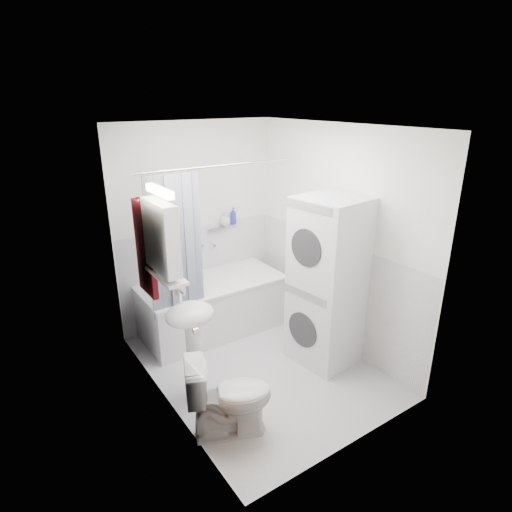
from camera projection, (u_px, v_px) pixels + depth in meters
floor at (258, 365)px, 4.46m from camera, size 2.60×2.60×0.00m
room_walls at (259, 229)px, 3.94m from camera, size 2.60×2.60×2.60m
wainscot at (243, 303)px, 4.48m from camera, size 1.98×2.58×2.58m
door at (195, 330)px, 3.19m from camera, size 0.05×2.00×2.00m
bathtub at (213, 303)px, 5.04m from camera, size 1.66×0.78×0.63m
tub_spout at (212, 244)px, 5.19m from camera, size 0.04×0.12×0.04m
curtain_rod at (223, 165)px, 4.20m from camera, size 1.84×0.02×0.02m
shower_curtain at (177, 247)px, 4.18m from camera, size 0.55×0.02×1.45m
sink at (191, 329)px, 3.79m from camera, size 0.44×0.37×1.04m
medicine_cabinet at (161, 235)px, 3.52m from camera, size 0.13×0.50×0.71m
shelf at (166, 276)px, 3.65m from camera, size 0.18×0.54×0.02m
shower_caddy at (216, 228)px, 5.14m from camera, size 0.22×0.06×0.02m
towel at (145, 247)px, 3.83m from camera, size 0.07×0.37×0.89m
washer_dryer at (328, 282)px, 4.32m from camera, size 0.70×0.69×1.75m
toilet at (229, 397)px, 3.48m from camera, size 0.80×0.64×0.69m
soap_pump at (180, 291)px, 3.95m from camera, size 0.08×0.17×0.08m
shelf_bottle at (173, 276)px, 3.52m from camera, size 0.07×0.18×0.07m
shelf_cup at (160, 264)px, 3.72m from camera, size 0.10×0.09×0.10m
shampoo_a at (225, 220)px, 5.18m from camera, size 0.13×0.17×0.13m
shampoo_b at (233, 221)px, 5.25m from camera, size 0.08×0.21×0.08m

